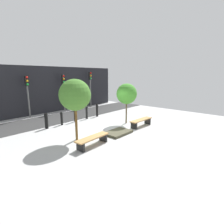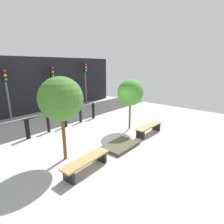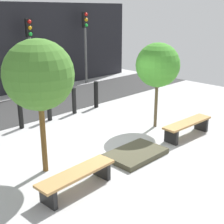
# 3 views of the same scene
# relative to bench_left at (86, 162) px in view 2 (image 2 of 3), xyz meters

# --- Properties ---
(ground_plane) EXTENTS (18.00, 18.00, 0.00)m
(ground_plane) POSITION_rel_bench_left_xyz_m (2.13, 1.00, -0.32)
(ground_plane) COLOR #ACACAC
(road_strip) EXTENTS (18.00, 3.13, 0.01)m
(road_strip) POSITION_rel_bench_left_xyz_m (2.13, 6.00, -0.32)
(road_strip) COLOR #323232
(road_strip) RESTS_ON ground
(building_facade) EXTENTS (16.20, 0.50, 4.02)m
(building_facade) POSITION_rel_bench_left_xyz_m (2.13, 8.68, 1.69)
(building_facade) COLOR black
(building_facade) RESTS_ON ground
(bench_left) EXTENTS (1.88, 0.56, 0.45)m
(bench_left) POSITION_rel_bench_left_xyz_m (0.00, 0.00, 0.00)
(bench_left) COLOR black
(bench_left) RESTS_ON ground
(bench_right) EXTENTS (1.92, 0.53, 0.48)m
(bench_right) POSITION_rel_bench_left_xyz_m (4.25, 0.00, 0.02)
(bench_right) COLOR black
(bench_right) RESTS_ON ground
(planter_bed) EXTENTS (1.55, 1.02, 0.14)m
(planter_bed) POSITION_rel_bench_left_xyz_m (2.13, 0.20, -0.25)
(planter_bed) COLOR #474532
(planter_bed) RESTS_ON ground
(tree_behind_left_bench) EXTENTS (1.57, 1.57, 3.12)m
(tree_behind_left_bench) POSITION_rel_bench_left_xyz_m (0.00, 1.21, 2.00)
(tree_behind_left_bench) COLOR brown
(tree_behind_left_bench) RESTS_ON ground
(tree_behind_right_bench) EXTENTS (1.39, 1.39, 2.74)m
(tree_behind_right_bench) POSITION_rel_bench_left_xyz_m (4.25, 1.21, 1.71)
(tree_behind_right_bench) COLOR brown
(tree_behind_right_bench) RESTS_ON ground
(bollard_far_left) EXTENTS (0.20, 0.20, 0.97)m
(bollard_far_left) POSITION_rel_bench_left_xyz_m (-0.06, 4.19, 0.16)
(bollard_far_left) COLOR black
(bollard_far_left) RESTS_ON ground
(bollard_left) EXTENTS (0.15, 0.15, 0.87)m
(bollard_left) POSITION_rel_bench_left_xyz_m (1.03, 4.19, 0.11)
(bollard_left) COLOR black
(bollard_left) RESTS_ON ground
(bollard_center) EXTENTS (0.16, 0.16, 1.08)m
(bollard_center) POSITION_rel_bench_left_xyz_m (2.13, 4.19, 0.22)
(bollard_center) COLOR black
(bollard_center) RESTS_ON ground
(bollard_right) EXTENTS (0.16, 0.16, 0.96)m
(bollard_right) POSITION_rel_bench_left_xyz_m (3.22, 4.19, 0.15)
(bollard_right) COLOR black
(bollard_right) RESTS_ON ground
(bollard_far_right) EXTENTS (0.17, 0.17, 1.03)m
(bollard_far_right) POSITION_rel_bench_left_xyz_m (4.31, 4.19, 0.19)
(bollard_far_right) COLOR black
(bollard_far_right) RESTS_ON ground
(traffic_light_mid_west) EXTENTS (0.28, 0.27, 3.24)m
(traffic_light_mid_west) POSITION_rel_bench_left_xyz_m (0.53, 7.85, 1.93)
(traffic_light_mid_west) COLOR #5F5F5F
(traffic_light_mid_west) RESTS_ON ground
(traffic_light_mid_east) EXTENTS (0.28, 0.27, 3.32)m
(traffic_light_mid_east) POSITION_rel_bench_left_xyz_m (3.72, 7.85, 1.98)
(traffic_light_mid_east) COLOR slate
(traffic_light_mid_east) RESTS_ON ground
(traffic_light_east) EXTENTS (0.28, 0.27, 3.59)m
(traffic_light_east) POSITION_rel_bench_left_xyz_m (6.91, 7.85, 2.16)
(traffic_light_east) COLOR #606060
(traffic_light_east) RESTS_ON ground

